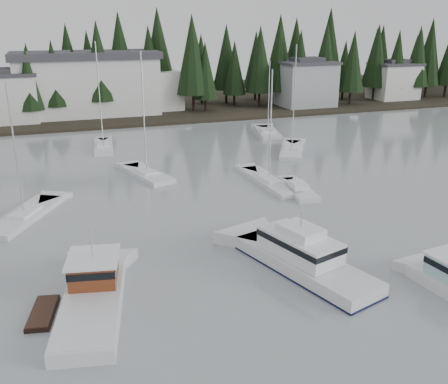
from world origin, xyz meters
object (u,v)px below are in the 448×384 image
object	(u,v)px
house_west	(8,97)
house_east_a	(306,83)
sailboat_2	(104,148)
house_east_b	(394,80)
lobster_boat_brown	(91,299)
runabout_1	(298,191)
cabin_cruiser_center	(303,260)
sailboat_5	(269,183)
sailboat_8	(147,175)
harbor_inn	(100,84)
sailboat_0	(292,151)
sailboat_6	(25,218)
sailboat_9	(268,134)

from	to	relation	value
house_west	house_east_a	size ratio (longest dim) A/B	0.90
sailboat_2	house_west	bearing A→B (deg)	35.97
house_east_b	sailboat_2	bearing A→B (deg)	-160.58
lobster_boat_brown	runabout_1	xyz separation A→B (m)	(21.80, 15.22, -0.45)
house_west	cabin_cruiser_center	bearing A→B (deg)	-70.34
house_west	house_east_b	size ratio (longest dim) A/B	1.00
house_east_a	runabout_1	world-z (taller)	house_east_a
cabin_cruiser_center	sailboat_2	bearing A→B (deg)	-3.55
sailboat_5	sailboat_8	xyz separation A→B (m)	(-11.81, 6.97, 0.02)
sailboat_8	harbor_inn	bearing A→B (deg)	-15.12
sailboat_0	sailboat_5	size ratio (longest dim) A/B	1.14
house_east_b	sailboat_8	bearing A→B (deg)	-148.51
house_west	sailboat_2	size ratio (longest dim) A/B	0.66
house_east_b	harbor_inn	xyz separation A→B (m)	(-60.96, 2.34, 1.37)
harbor_inn	sailboat_8	size ratio (longest dim) A/B	2.10
sailboat_0	sailboat_6	world-z (taller)	sailboat_0
sailboat_5	sailboat_2	bearing A→B (deg)	31.81
sailboat_8	sailboat_0	bearing A→B (deg)	-93.74
house_east_a	house_east_b	world-z (taller)	house_east_a
sailboat_5	house_east_a	bearing A→B (deg)	-35.31
house_east_b	sailboat_2	size ratio (longest dim) A/B	0.66
lobster_boat_brown	sailboat_2	distance (m)	40.52
house_east_a	sailboat_5	world-z (taller)	sailboat_5
sailboat_6	sailboat_0	bearing A→B (deg)	-38.84
house_west	sailboat_9	xyz separation A→B (m)	(37.41, -20.39, -4.60)
sailboat_2	sailboat_6	bearing A→B (deg)	163.53
cabin_cruiser_center	lobster_boat_brown	bearing A→B (deg)	73.73
house_east_b	house_east_a	bearing A→B (deg)	-174.81
house_east_b	runabout_1	size ratio (longest dim) A/B	1.33
house_east_a	runabout_1	bearing A→B (deg)	-118.56
house_east_a	sailboat_5	xyz separation A→B (m)	(-26.37, -41.84, -4.84)
house_west	sailboat_8	world-z (taller)	sailboat_8
sailboat_8	sailboat_6	bearing A→B (deg)	109.21
cabin_cruiser_center	sailboat_0	world-z (taller)	sailboat_0
house_west	sailboat_0	world-z (taller)	sailboat_0
house_east_b	sailboat_0	size ratio (longest dim) A/B	0.67
sailboat_2	sailboat_6	world-z (taller)	sailboat_2
lobster_boat_brown	runabout_1	distance (m)	26.59
sailboat_0	harbor_inn	bearing A→B (deg)	59.94
sailboat_6	runabout_1	distance (m)	26.15
harbor_inn	lobster_boat_brown	size ratio (longest dim) A/B	2.74
sailboat_9	runabout_1	xyz separation A→B (m)	(-8.07, -25.93, 0.08)
sailboat_2	sailboat_5	size ratio (longest dim) A/B	1.16
sailboat_0	sailboat_9	distance (m)	11.08
house_west	sailboat_8	distance (m)	39.47
runabout_1	sailboat_2	bearing A→B (deg)	41.06
sailboat_6	sailboat_9	xyz separation A→B (m)	(34.18, 24.45, -0.01)
sailboat_6	sailboat_8	xyz separation A→B (m)	(12.59, 8.97, 0.02)
harbor_inn	sailboat_6	xyz separation A→B (m)	(-11.81, -48.18, -5.72)
house_east_b	sailboat_2	xyz separation A→B (m)	(-63.37, -22.34, -4.31)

